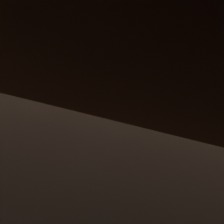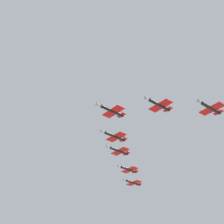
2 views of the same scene
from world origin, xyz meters
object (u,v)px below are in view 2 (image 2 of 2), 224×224
object	(u,v)px
jet_port_outer	(211,108)
jet_starboard_outer	(119,151)
jet_lead	(112,111)
jet_port_inner	(159,105)
jet_tail_end	(133,182)
jet_starboard_inner	(115,136)
jet_port_trail	(128,169)

from	to	relation	value
jet_port_outer	jet_starboard_outer	world-z (taller)	jet_starboard_outer
jet_lead	jet_starboard_outer	size ratio (longest dim) A/B	1.00
jet_port_inner	jet_tail_end	distance (m)	80.65
jet_tail_end	jet_starboard_inner	bearing A→B (deg)	129.80
jet_port_trail	jet_lead	bearing A→B (deg)	131.54
jet_lead	jet_tail_end	distance (m)	79.38
jet_starboard_inner	jet_port_outer	size ratio (longest dim) A/B	1.00
jet_starboard_outer	jet_tail_end	size ratio (longest dim) A/B	1.00
jet_port_outer	jet_port_trail	size ratio (longest dim) A/B	1.00
jet_starboard_inner	jet_port_inner	bearing A→B (deg)	-180.00
jet_lead	jet_starboard_inner	world-z (taller)	jet_lead
jet_lead	jet_port_trail	world-z (taller)	jet_port_trail
jet_lead	jet_starboard_inner	bearing A→B (deg)	-43.76
jet_lead	jet_port_trail	size ratio (longest dim) A/B	1.00
jet_port_inner	jet_port_outer	xyz separation A→B (m)	(5.80, -18.03, -2.24)
jet_lead	jet_starboard_outer	distance (m)	37.07
jet_port_trail	jet_tail_end	xyz separation A→B (m)	(19.72, 4.20, 0.12)
jet_port_inner	jet_port_trail	world-z (taller)	jet_port_inner
jet_port_inner	jet_starboard_inner	size ratio (longest dim) A/B	1.00
jet_lead	jet_tail_end	world-z (taller)	jet_tail_end
jet_port_inner	jet_port_trail	bearing A→B (deg)	-31.27
jet_port_trail	jet_starboard_outer	bearing A→B (deg)	125.87
jet_port_outer	jet_starboard_outer	bearing A→B (deg)	0.00
jet_port_outer	jet_port_inner	bearing A→B (deg)	46.29
jet_starboard_inner	jet_starboard_outer	world-z (taller)	jet_starboard_outer
jet_lead	jet_port_trail	distance (m)	59.22
jet_port_inner	jet_starboard_outer	distance (m)	41.59
jet_starboard_inner	jet_starboard_outer	bearing A→B (deg)	-46.29
jet_port_outer	jet_tail_end	xyz separation A→B (m)	(66.82, 53.11, 1.30)
jet_starboard_inner	jet_port_trail	xyz separation A→B (m)	(40.42, 7.87, 1.75)
jet_port_inner	jet_starboard_outer	bearing A→B (deg)	-19.22
jet_port_trail	jet_tail_end	distance (m)	20.16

